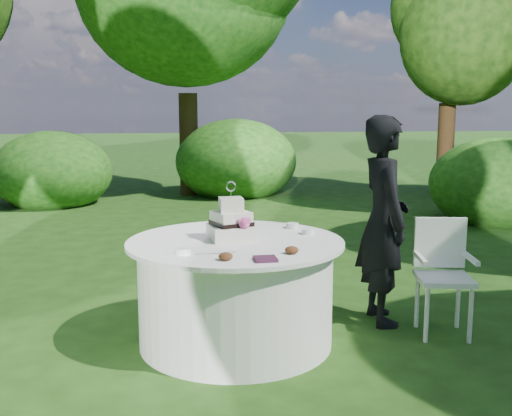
# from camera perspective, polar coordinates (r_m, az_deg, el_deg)

# --- Properties ---
(ground) EXTENTS (80.00, 80.00, 0.00)m
(ground) POSITION_cam_1_polar(r_m,az_deg,el_deg) (4.53, -1.92, -12.64)
(ground) COLOR #1B380F
(ground) RESTS_ON ground
(napkins) EXTENTS (0.14, 0.14, 0.02)m
(napkins) POSITION_cam_1_polar(r_m,az_deg,el_deg) (3.73, 0.90, -4.87)
(napkins) COLOR #421C34
(napkins) RESTS_ON table
(feather_plume) EXTENTS (0.48, 0.07, 0.01)m
(feather_plume) POSITION_cam_1_polar(r_m,az_deg,el_deg) (3.92, -5.28, -4.25)
(feather_plume) COLOR silver
(feather_plume) RESTS_ON table
(guest) EXTENTS (0.42, 0.62, 1.66)m
(guest) POSITION_cam_1_polar(r_m,az_deg,el_deg) (4.84, 12.05, -1.17)
(guest) COLOR black
(guest) RESTS_ON ground
(table) EXTENTS (1.56, 1.56, 0.77)m
(table) POSITION_cam_1_polar(r_m,az_deg,el_deg) (4.40, -1.95, -7.94)
(table) COLOR white
(table) RESTS_ON ground
(cake) EXTENTS (0.34, 0.34, 0.42)m
(cake) POSITION_cam_1_polar(r_m,az_deg,el_deg) (4.32, -2.34, -1.49)
(cake) COLOR silver
(cake) RESTS_ON table
(chair) EXTENTS (0.47, 0.46, 0.88)m
(chair) POSITION_cam_1_polar(r_m,az_deg,el_deg) (4.79, 17.33, -5.35)
(chair) COLOR white
(chair) RESTS_ON ground
(votives) EXTENTS (1.06, 0.83, 0.04)m
(votives) POSITION_cam_1_polar(r_m,az_deg,el_deg) (4.37, 0.92, -2.61)
(votives) COLOR white
(votives) RESTS_ON table
(petal_cups) EXTENTS (0.53, 0.19, 0.05)m
(petal_cups) POSITION_cam_1_polar(r_m,az_deg,el_deg) (3.81, 0.33, -4.32)
(petal_cups) COLOR #562D16
(petal_cups) RESTS_ON table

